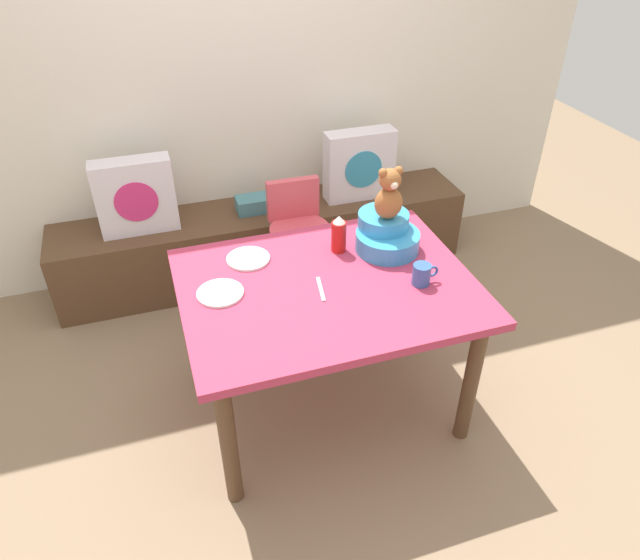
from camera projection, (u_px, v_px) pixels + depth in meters
The scene contains 15 objects.
ground_plane at pixel (326, 401), 2.96m from camera, with size 8.00×8.00×0.00m, color #8C7256.
back_wall at pixel (245, 60), 3.37m from camera, with size 4.40×0.10×2.60m, color silver.
window_bench at pixel (266, 240), 3.79m from camera, with size 2.60×0.44×0.46m, color brown.
pillow_floral_left at pixel (136, 196), 3.32m from camera, with size 0.44×0.15×0.44m.
pillow_floral_right at pixel (359, 165), 3.66m from camera, with size 0.44×0.15×0.44m.
book_stack at pixel (253, 204), 3.61m from camera, with size 0.20×0.14×0.09m, color teal.
dining_table at pixel (327, 302), 2.59m from camera, with size 1.27×0.97×0.74m.
highchair at pixel (299, 232), 3.30m from camera, with size 0.34×0.45×0.79m.
infant_seat_teal at pixel (386, 234), 2.73m from camera, with size 0.30×0.33×0.16m.
teddy_bear at pixel (389, 195), 2.61m from camera, with size 0.13×0.12×0.25m.
ketchup_bottle at pixel (339, 234), 2.70m from camera, with size 0.07×0.07×0.18m.
coffee_mug at pixel (422, 274), 2.51m from camera, with size 0.12×0.08×0.09m.
dinner_plate_near at pixel (248, 259), 2.68m from camera, with size 0.20×0.20×0.01m, color white.
dinner_plate_far at pixel (220, 293), 2.47m from camera, with size 0.20×0.20×0.01m, color white.
table_fork at pixel (321, 289), 2.49m from camera, with size 0.02×0.17×0.01m, color silver.
Camera 1 is at (-0.66, -1.94, 2.23)m, focal length 32.73 mm.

